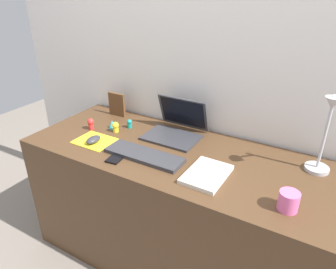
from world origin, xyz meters
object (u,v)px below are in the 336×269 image
keyboard (144,155)px  coffee_mug (289,201)px  notebook_pad (207,174)px  desk_lamp (324,138)px  toy_figurine_teal (129,124)px  laptop (177,126)px  cell_phone (117,157)px  mouse (93,140)px  toy_figurine_cyan (112,124)px  toy_figurine_yellow (115,127)px  picture_frame (117,105)px  toy_figurine_red (91,124)px

keyboard → coffee_mug: bearing=-4.1°
notebook_pad → desk_lamp: bearing=33.8°
keyboard → notebook_pad: bearing=0.2°
keyboard → toy_figurine_teal: bearing=138.0°
laptop → cell_phone: (-0.13, -0.38, -0.05)m
mouse → toy_figurine_teal: size_ratio=1.83×
laptop → keyboard: size_ratio=0.73×
toy_figurine_cyan → coffee_mug: bearing=-12.7°
notebook_pad → toy_figurine_yellow: bearing=167.4°
laptop → keyboard: laptop is taller
toy_figurine_yellow → coffee_mug: bearing=-11.6°
laptop → keyboard: (-0.02, -0.30, -0.04)m
mouse → toy_figurine_teal: toy_figurine_teal is taller
keyboard → coffee_mug: 0.70m
notebook_pad → toy_figurine_cyan: size_ratio=4.98×
cell_phone → toy_figurine_yellow: 0.30m
desk_lamp → picture_frame: 1.22m
keyboard → laptop: bearing=86.6°
cell_phone → toy_figurine_cyan: (-0.24, 0.26, 0.02)m
picture_frame → toy_figurine_teal: 0.22m
laptop → notebook_pad: (0.32, -0.30, -0.04)m
laptop → mouse: laptop is taller
desk_lamp → toy_figurine_yellow: bearing=-173.6°
toy_figurine_yellow → toy_figurine_red: bearing=-163.1°
laptop → picture_frame: bearing=173.7°
mouse → coffee_mug: bearing=-1.9°
keyboard → cell_phone: keyboard is taller
keyboard → picture_frame: size_ratio=2.73×
picture_frame → cell_phone: bearing=-51.7°
picture_frame → coffee_mug: size_ratio=1.90×
toy_figurine_yellow → toy_figurine_teal: toy_figurine_yellow is taller
toy_figurine_teal → toy_figurine_cyan: size_ratio=1.09×
notebook_pad → toy_figurine_red: (-0.79, 0.11, 0.03)m
keyboard → cell_phone: bearing=-146.5°
picture_frame → toy_figurine_cyan: size_ratio=3.11×
coffee_mug → toy_figurine_teal: 1.01m
mouse → toy_figurine_yellow: size_ratio=1.55×
picture_frame → toy_figurine_yellow: picture_frame is taller
desk_lamp → toy_figurine_cyan: size_ratio=8.11×
laptop → toy_figurine_red: size_ratio=4.45×
laptop → coffee_mug: bearing=-27.4°
keyboard → mouse: 0.32m
cell_phone → picture_frame: 0.55m
mouse → laptop: bearing=43.5°
cell_phone → desk_lamp: bearing=14.3°
cell_phone → toy_figurine_red: 0.39m
mouse → toy_figurine_cyan: toy_figurine_cyan is taller
desk_lamp → toy_figurine_teal: (-1.03, -0.03, -0.16)m
notebook_pad → toy_figurine_teal: size_ratio=4.58×
toy_figurine_cyan → desk_lamp: bearing=4.5°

